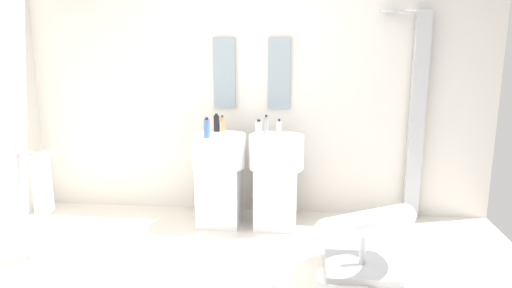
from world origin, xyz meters
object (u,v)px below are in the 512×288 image
(pedestal_sink_right, at_px, (276,176))
(soap_bottle_white, at_px, (259,128))
(coffee_mug, at_px, (280,281))
(soap_bottle_blue, at_px, (207,128))
(pedestal_sink_left, at_px, (219,174))
(lounge_chair, at_px, (363,229))
(soap_bottle_grey, at_px, (266,125))
(shower_column, at_px, (416,113))
(soap_bottle_black, at_px, (217,123))
(towel_rack, at_px, (39,187))
(soap_bottle_clear, at_px, (279,130))
(soap_bottle_amber, at_px, (222,124))

(pedestal_sink_right, height_order, soap_bottle_white, soap_bottle_white)
(coffee_mug, bearing_deg, soap_bottle_blue, 126.15)
(pedestal_sink_right, distance_m, soap_bottle_white, 0.49)
(pedestal_sink_left, bearing_deg, soap_bottle_blue, -112.16)
(lounge_chair, xyz_separation_m, soap_bottle_grey, (-0.83, 0.94, 0.63))
(shower_column, height_order, soap_bottle_black, shower_column)
(towel_rack, distance_m, soap_bottle_white, 1.92)
(shower_column, relative_size, soap_bottle_clear, 10.99)
(soap_bottle_blue, bearing_deg, towel_rack, -147.87)
(shower_column, xyz_separation_m, soap_bottle_grey, (-1.44, -0.26, -0.10))
(soap_bottle_black, height_order, soap_bottle_blue, soap_bottle_blue)
(lounge_chair, bearing_deg, towel_rack, -178.44)
(pedestal_sink_left, relative_size, soap_bottle_blue, 5.27)
(soap_bottle_white, xyz_separation_m, soap_bottle_clear, (0.20, -0.15, 0.02))
(soap_bottle_clear, bearing_deg, soap_bottle_black, 152.35)
(coffee_mug, relative_size, soap_bottle_blue, 0.45)
(soap_bottle_black, bearing_deg, shower_column, 5.60)
(pedestal_sink_right, relative_size, coffee_mug, 11.61)
(pedestal_sink_left, bearing_deg, shower_column, 10.07)
(pedestal_sink_left, distance_m, soap_bottle_clear, 0.78)
(lounge_chair, relative_size, towel_rack, 1.13)
(pedestal_sink_right, height_order, soap_bottle_black, soap_bottle_black)
(towel_rack, height_order, soap_bottle_blue, soap_bottle_blue)
(coffee_mug, height_order, soap_bottle_amber, soap_bottle_amber)
(soap_bottle_clear, height_order, soap_bottle_blue, soap_bottle_blue)
(pedestal_sink_left, distance_m, lounge_chair, 1.55)
(towel_rack, bearing_deg, soap_bottle_blue, 32.13)
(pedestal_sink_right, xyz_separation_m, soap_bottle_white, (-0.16, -0.03, 0.46))
(pedestal_sink_left, distance_m, pedestal_sink_right, 0.55)
(towel_rack, bearing_deg, coffee_mug, -7.15)
(coffee_mug, bearing_deg, shower_column, 50.93)
(towel_rack, bearing_deg, soap_bottle_amber, 39.97)
(soap_bottle_white, bearing_deg, pedestal_sink_right, 10.53)
(pedestal_sink_right, relative_size, soap_bottle_black, 5.67)
(pedestal_sink_right, height_order, coffee_mug, pedestal_sink_right)
(soap_bottle_blue, bearing_deg, soap_bottle_clear, -0.60)
(shower_column, distance_m, soap_bottle_black, 1.94)
(pedestal_sink_left, distance_m, towel_rack, 1.59)
(soap_bottle_amber, bearing_deg, pedestal_sink_left, -95.56)
(soap_bottle_black, bearing_deg, soap_bottle_grey, -7.90)
(pedestal_sink_left, height_order, towel_rack, pedestal_sink_left)
(soap_bottle_black, bearing_deg, lounge_chair, -37.41)
(towel_rack, relative_size, coffee_mug, 11.08)
(soap_bottle_clear, xyz_separation_m, soap_bottle_grey, (-0.14, 0.26, -0.00))
(shower_column, bearing_deg, soap_bottle_blue, -165.33)
(towel_rack, xyz_separation_m, soap_bottle_clear, (1.86, 0.75, 0.35))
(pedestal_sink_left, xyz_separation_m, soap_bottle_amber, (0.01, 0.15, 0.47))
(shower_column, xyz_separation_m, soap_bottle_clear, (-1.30, -0.52, -0.10))
(soap_bottle_black, relative_size, soap_bottle_clear, 0.94)
(pedestal_sink_right, height_order, soap_bottle_clear, soap_bottle_clear)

